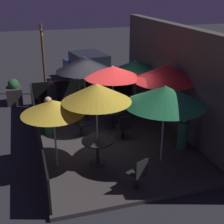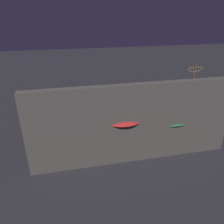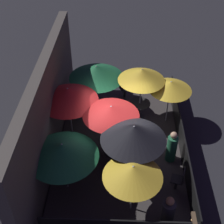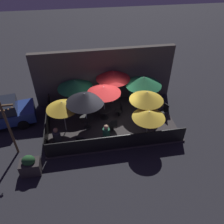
{
  "view_description": "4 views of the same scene",
  "coord_description": "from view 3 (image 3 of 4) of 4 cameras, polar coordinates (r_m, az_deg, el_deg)",
  "views": [
    {
      "loc": [
        9.57,
        -2.65,
        4.94
      ],
      "look_at": [
        0.2,
        0.14,
        0.99
      ],
      "focal_mm": 50.0,
      "sensor_mm": 36.0,
      "label": 1
    },
    {
      "loc": [
        2.8,
        10.69,
        6.49
      ],
      "look_at": [
        0.37,
        -0.36,
        1.13
      ],
      "focal_mm": 35.0,
      "sensor_mm": 36.0,
      "label": 2
    },
    {
      "loc": [
        -8.64,
        -0.01,
        9.0
      ],
      "look_at": [
        0.93,
        0.35,
        1.12
      ],
      "focal_mm": 50.0,
      "sensor_mm": 36.0,
      "label": 3
    },
    {
      "loc": [
        -1.67,
        -10.29,
        9.0
      ],
      "look_at": [
        -0.0,
        -0.43,
        1.15
      ],
      "focal_mm": 35.0,
      "sensor_mm": 36.0,
      "label": 4
    }
  ],
  "objects": [
    {
      "name": "patron_2",
      "position": [
        11.71,
        10.87,
        -6.38
      ],
      "size": [
        0.53,
        0.53,
        1.36
      ],
      "rotation": [
        0.0,
        0.0,
        2.56
      ],
      "color": "#236642",
      "rests_on": "patio_deck"
    },
    {
      "name": "patron_1",
      "position": [
        13.48,
        -6.92,
        0.8
      ],
      "size": [
        0.35,
        0.35,
        1.15
      ],
      "rotation": [
        0.0,
        0.0,
        3.21
      ],
      "color": "#236642",
      "rests_on": "patio_deck"
    },
    {
      "name": "patio_umbrella_7",
      "position": [
        9.87,
        -9.03,
        -6.89
      ],
      "size": [
        2.27,
        2.27,
        2.08
      ],
      "color": "#B2B2B7",
      "rests_on": "patio_deck"
    },
    {
      "name": "patio_chair_1",
      "position": [
        10.9,
        12.17,
        -11.9
      ],
      "size": [
        0.49,
        0.49,
        0.95
      ],
      "rotation": [
        0.0,
        0.0,
        1.3
      ],
      "color": "black",
      "rests_on": "patio_deck"
    },
    {
      "name": "building_wall",
      "position": [
        11.51,
        -11.61,
        0.2
      ],
      "size": [
        9.3,
        0.36,
        3.74
      ],
      "color": "#4C4742",
      "rests_on": "ground_plane"
    },
    {
      "name": "patio_umbrella_5",
      "position": [
        9.19,
        3.84,
        -10.79
      ],
      "size": [
        1.79,
        1.79,
        2.05
      ],
      "color": "#B2B2B7",
      "rests_on": "patio_deck"
    },
    {
      "name": "dining_table_1",
      "position": [
        10.95,
        3.61,
        -9.89
      ],
      "size": [
        0.82,
        0.82,
        0.75
      ],
      "color": "black",
      "rests_on": "patio_deck"
    },
    {
      "name": "ground_plane",
      "position": [
        12.48,
        1.45,
        -6.74
      ],
      "size": [
        60.0,
        60.0,
        0.0
      ],
      "primitive_type": "plane",
      "color": "#26262B"
    },
    {
      "name": "patio_umbrella_2",
      "position": [
        10.71,
        -0.18,
        0.23
      ],
      "size": [
        2.0,
        2.0,
        2.31
      ],
      "color": "#B2B2B7",
      "rests_on": "patio_deck"
    },
    {
      "name": "patio_chair_3",
      "position": [
        12.51,
        -0.32,
        -2.7
      ],
      "size": [
        0.43,
        0.43,
        0.9
      ],
      "rotation": [
        0.0,
        0.0,
        -3.07
      ],
      "color": "black",
      "rests_on": "patio_deck"
    },
    {
      "name": "patio_umbrella_0",
      "position": [
        12.49,
        5.46,
        6.81
      ],
      "size": [
        1.9,
        1.9,
        2.44
      ],
      "color": "#B2B2B7",
      "rests_on": "patio_deck"
    },
    {
      "name": "fence_front",
      "position": [
        12.28,
        12.6,
        -4.96
      ],
      "size": [
        7.5,
        0.05,
        0.95
      ],
      "color": "black",
      "rests_on": "patio_deck"
    },
    {
      "name": "patio_chair_0",
      "position": [
        14.68,
        2.23,
        4.54
      ],
      "size": [
        0.53,
        0.53,
        0.91
      ],
      "rotation": [
        0.0,
        0.0,
        -2.73
      ],
      "color": "black",
      "rests_on": "patio_deck"
    },
    {
      "name": "patio_deck",
      "position": [
        12.44,
        1.46,
        -6.55
      ],
      "size": [
        7.7,
        4.8,
        0.12
      ],
      "color": "#383333",
      "rests_on": "ground_plane"
    },
    {
      "name": "patio_chair_2",
      "position": [
        12.06,
        5.98,
        -4.94
      ],
      "size": [
        0.49,
        0.49,
        0.9
      ],
      "rotation": [
        0.0,
        0.0,
        1.82
      ],
      "color": "black",
      "rests_on": "patio_deck"
    },
    {
      "name": "patron_0",
      "position": [
        10.09,
        10.21,
        -17.5
      ],
      "size": [
        0.56,
        0.56,
        1.19
      ],
      "rotation": [
        0.0,
        0.0,
        4.22
      ],
      "color": "#333338",
      "rests_on": "patio_deck"
    },
    {
      "name": "patio_umbrella_1",
      "position": [
        9.8,
        3.98,
        -3.81
      ],
      "size": [
        2.13,
        2.13,
        2.46
      ],
      "color": "#B2B2B7",
      "rests_on": "patio_deck"
    },
    {
      "name": "patio_umbrella_3",
      "position": [
        11.48,
        -8.01,
        3.19
      ],
      "size": [
        2.21,
        2.21,
        2.44
      ],
      "color": "#B2B2B7",
      "rests_on": "patio_deck"
    },
    {
      "name": "patio_umbrella_6",
      "position": [
        12.9,
        -2.9,
        7.35
      ],
      "size": [
        2.29,
        2.29,
        2.31
      ],
      "color": "#B2B2B7",
      "rests_on": "patio_deck"
    },
    {
      "name": "patio_umbrella_4",
      "position": [
        12.65,
        10.65,
        4.75
      ],
      "size": [
        1.74,
        1.74,
        2.02
      ],
      "color": "#B2B2B7",
      "rests_on": "patio_deck"
    },
    {
      "name": "dining_table_2",
      "position": [
        11.75,
        -0.17,
        -5.62
      ],
      "size": [
        0.93,
        0.93,
        0.71
      ],
      "color": "black",
      "rests_on": "patio_deck"
    },
    {
      "name": "dining_table_0",
      "position": [
        13.4,
        5.05,
        1.11
      ],
      "size": [
        0.91,
        0.91,
        0.76
      ],
      "color": "black",
      "rests_on": "patio_deck"
    }
  ]
}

